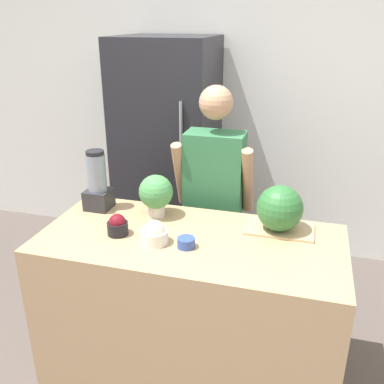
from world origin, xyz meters
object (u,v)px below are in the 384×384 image
Objects in this scene: potted_plant at (156,193)px; bowl_small_blue at (186,243)px; bowl_cherries at (118,226)px; bowl_cream at (154,234)px; refrigerator at (168,155)px; watermelon at (280,208)px; person at (214,205)px; blender at (98,184)px.

bowl_small_blue is at bearing -48.95° from potted_plant.
bowl_cream reaches higher than bowl_cherries.
watermelon is (1.01, -1.11, 0.12)m from refrigerator.
blender is at bearing -147.85° from person.
watermelon is at bearing 26.45° from bowl_cream.
person reaches higher than bowl_cream.
bowl_small_blue is at bearing -26.26° from blender.
bowl_small_blue is (0.57, -1.41, 0.00)m from refrigerator.
person is 0.53m from potted_plant.
person is at bearing 77.86° from bowl_cream.
person is at bearing 57.42° from potted_plant.
potted_plant is at bearing 66.49° from bowl_cherries.
bowl_cream is 0.57× the size of potted_plant.
bowl_cream is (0.40, -1.41, 0.03)m from refrigerator.
bowl_small_blue is at bearing -67.94° from refrigerator.
watermelon is 1.76× the size of bowl_cream.
bowl_cream is (-0.61, -0.30, -0.09)m from watermelon.
bowl_cream is at bearing -71.75° from potted_plant.
blender is (-0.64, -0.40, 0.23)m from person.
bowl_cream is 0.17m from bowl_small_blue.
person is 13.91× the size of bowl_cherries.
refrigerator is 1.15× the size of person.
refrigerator reaches higher than blender.
blender reaches higher than watermelon.
bowl_small_blue is at bearing -0.54° from bowl_cream.
bowl_small_blue is (0.17, -0.00, -0.03)m from bowl_cream.
refrigerator is 1.39m from bowl_cherries.
bowl_cherries is at bearing -113.51° from potted_plant.
watermelon is 1.00× the size of potted_plant.
bowl_cream is at bearing -74.15° from refrigerator.
refrigerator is at bearing 105.85° from bowl_cream.
watermelon is at bearing -42.38° from person.
blender is at bearing -94.24° from refrigerator.
blender is 1.46× the size of potted_plant.
refrigerator is 5.10× the size of blender.
potted_plant is at bearing -74.86° from refrigerator.
bowl_small_blue is 0.44m from potted_plant.
blender reaches higher than bowl_cream.
blender reaches higher than bowl_small_blue.
refrigerator is at bearing 128.81° from person.
potted_plant is (-0.28, 0.32, 0.12)m from bowl_small_blue.
blender is 0.38m from potted_plant.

